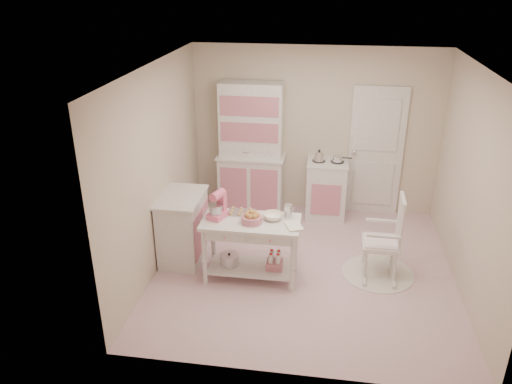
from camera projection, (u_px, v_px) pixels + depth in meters
The scene contains 14 objects.
room_shell at pixel (310, 150), 5.88m from camera, with size 3.84×3.84×2.62m.
door at pixel (376, 152), 7.70m from camera, with size 0.82×0.05×2.04m, color white.
hutch at pixel (251, 149), 7.76m from camera, with size 1.06×0.50×2.08m, color white.
stove at pixel (326, 189), 7.79m from camera, with size 0.62×0.57×0.92m, color white.
base_cabinet at pixel (183, 228), 6.62m from camera, with size 0.54×0.84×0.92m, color white.
lace_rug at pixel (377, 273), 6.45m from camera, with size 0.92×0.92×0.01m, color white.
rocking_chair at pixel (382, 236), 6.22m from camera, with size 0.48×0.72×1.10m, color white.
work_table at pixel (251, 249), 6.22m from camera, with size 1.20×0.60×0.80m, color white.
stand_mixer at pixel (217, 205), 6.07m from camera, with size 0.20×0.28×0.34m, color pink.
cookie_tray at pixel (241, 213), 6.24m from camera, with size 0.34×0.24×0.02m, color silver.
bread_basket at pixel (252, 219), 5.99m from camera, with size 0.25×0.25×0.09m, color #C57186.
mixing_bowl at pixel (273, 216), 6.08m from camera, with size 0.24×0.24×0.08m, color white.
metal_pitcher at pixel (288, 211), 6.11m from camera, with size 0.10×0.10×0.17m, color silver.
recipe_book at pixel (287, 227), 5.89m from camera, with size 0.18×0.24×0.02m, color white.
Camera 1 is at (0.20, -5.61, 3.59)m, focal length 35.00 mm.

